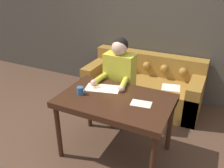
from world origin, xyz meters
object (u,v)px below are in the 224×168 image
object	(u,v)px
person	(119,84)
mug	(80,91)
dining_table	(115,104)
couch	(143,86)
scissors	(99,87)

from	to	relation	value
person	mug	world-z (taller)	person
dining_table	couch	size ratio (longest dim) A/B	0.66
dining_table	couch	bearing A→B (deg)	95.14
scissors	mug	distance (m)	0.27
mug	person	bearing A→B (deg)	73.22
couch	scissors	bearing A→B (deg)	-98.08
mug	dining_table	bearing A→B (deg)	12.96
person	mug	xyz separation A→B (m)	(-0.20, -0.65, 0.16)
person	scissors	world-z (taller)	person
dining_table	scissors	bearing A→B (deg)	152.83
person	mug	distance (m)	0.70
couch	person	distance (m)	0.89
scissors	mug	size ratio (longest dim) A/B	1.81
dining_table	mug	distance (m)	0.43
couch	person	bearing A→B (deg)	-96.00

